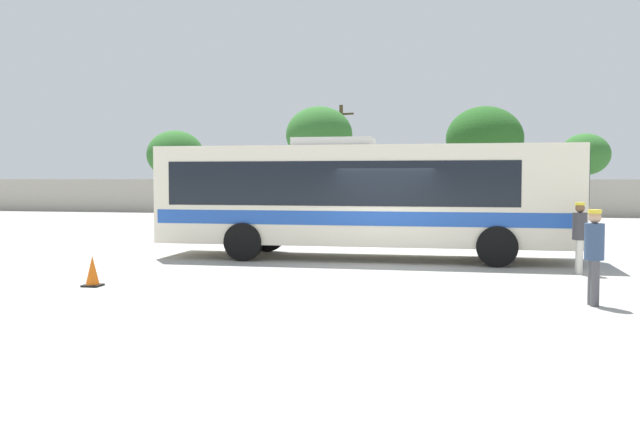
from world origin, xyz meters
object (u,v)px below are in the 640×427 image
object	(u,v)px
coach_bus_cream_blue	(360,194)
roadside_tree_left	(175,155)
passenger_waiting_on_apron	(594,251)
attendant_by_bus_door	(580,233)
roadside_tree_right	(585,155)
parked_car_leftmost_white	(268,203)
parked_car_third_dark_blue	(483,205)
roadside_tree_midright	(485,139)
utility_pole_near	(341,156)
parked_car_second_silver	(367,204)
roadside_tree_midleft	(319,135)
traffic_cone_on_apron	(92,272)

from	to	relation	value
coach_bus_cream_blue	roadside_tree_left	world-z (taller)	roadside_tree_left
passenger_waiting_on_apron	roadside_tree_left	xyz separation A→B (m)	(-22.62, 33.75, 2.91)
coach_bus_cream_blue	attendant_by_bus_door	size ratio (longest dim) A/B	6.84
passenger_waiting_on_apron	roadside_tree_right	distance (m)	36.50
coach_bus_cream_blue	parked_car_leftmost_white	world-z (taller)	coach_bus_cream_blue
parked_car_third_dark_blue	roadside_tree_left	xyz separation A→B (m)	(-21.19, 7.79, 3.09)
passenger_waiting_on_apron	roadside_tree_midright	size ratio (longest dim) A/B	0.24
roadside_tree_midright	coach_bus_cream_blue	bearing A→B (deg)	-97.87
utility_pole_near	roadside_tree_left	size ratio (longest dim) A/B	1.25
roadside_tree_left	parked_car_second_silver	bearing A→B (deg)	-28.06
utility_pole_near	roadside_tree_midleft	size ratio (longest dim) A/B	1.03
parked_car_third_dark_blue	roadside_tree_left	distance (m)	22.79
roadside_tree_right	traffic_cone_on_apron	distance (m)	39.05
roadside_tree_midright	traffic_cone_on_apron	size ratio (longest dim) A/B	10.93
coach_bus_cream_blue	roadside_tree_left	distance (m)	32.56
parked_car_third_dark_blue	roadside_tree_left	size ratio (longest dim) A/B	0.80
passenger_waiting_on_apron	traffic_cone_on_apron	distance (m)	9.83
parked_car_second_silver	parked_car_third_dark_blue	world-z (taller)	parked_car_second_silver
passenger_waiting_on_apron	parked_car_third_dark_blue	xyz separation A→B (m)	(-1.43, 25.96, -0.18)
coach_bus_cream_blue	roadside_tree_midright	world-z (taller)	roadside_tree_midright
roadside_tree_left	attendant_by_bus_door	bearing A→B (deg)	-52.06
parked_car_leftmost_white	roadside_tree_left	size ratio (longest dim) A/B	0.80
coach_bus_cream_blue	roadside_tree_midright	xyz separation A→B (m)	(3.97, 28.71, 3.02)
parked_car_second_silver	traffic_cone_on_apron	bearing A→B (deg)	-94.66
coach_bus_cream_blue	traffic_cone_on_apron	world-z (taller)	coach_bus_cream_blue
parked_car_third_dark_blue	attendant_by_bus_door	bearing A→B (deg)	-85.24
roadside_tree_left	roadside_tree_right	world-z (taller)	roadside_tree_left
parked_car_leftmost_white	roadside_tree_right	distance (m)	21.57
roadside_tree_midleft	roadside_tree_right	distance (m)	17.63
roadside_tree_right	parked_car_second_silver	bearing A→B (deg)	-141.99
traffic_cone_on_apron	passenger_waiting_on_apron	bearing A→B (deg)	-0.98
traffic_cone_on_apron	roadside_tree_right	bearing A→B (deg)	67.10
parked_car_leftmost_white	roadside_tree_midleft	world-z (taller)	roadside_tree_midleft
roadside_tree_midright	roadside_tree_right	xyz separation A→B (m)	(6.50, 0.94, -1.05)
passenger_waiting_on_apron	roadside_tree_left	bearing A→B (deg)	123.83
attendant_by_bus_door	traffic_cone_on_apron	xyz separation A→B (m)	(-10.19, -4.08, -0.65)
coach_bus_cream_blue	parked_car_third_dark_blue	distance (m)	19.98
attendant_by_bus_door	roadside_tree_midleft	xyz separation A→B (m)	(-12.06, 27.26, 4.05)
coach_bus_cream_blue	parked_car_third_dark_blue	bearing A→B (deg)	79.27
parked_car_third_dark_blue	roadside_tree_midleft	size ratio (longest dim) A/B	0.65
roadside_tree_right	roadside_tree_midleft	bearing A→B (deg)	-165.23
parked_car_leftmost_white	parked_car_second_silver	world-z (taller)	parked_car_leftmost_white
roadside_tree_left	passenger_waiting_on_apron	bearing A→B (deg)	-56.17
parked_car_leftmost_white	roadside_tree_right	bearing A→B (deg)	28.11
parked_car_leftmost_white	parked_car_third_dark_blue	xyz separation A→B (m)	(12.09, 0.03, -0.02)
roadside_tree_right	traffic_cone_on_apron	xyz separation A→B (m)	(-15.13, -35.83, -3.46)
attendant_by_bus_door	utility_pole_near	distance (m)	30.49
roadside_tree_midleft	attendant_by_bus_door	bearing A→B (deg)	-66.14
coach_bus_cream_blue	parked_car_leftmost_white	bearing A→B (deg)	113.16
passenger_waiting_on_apron	traffic_cone_on_apron	bearing A→B (deg)	179.02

